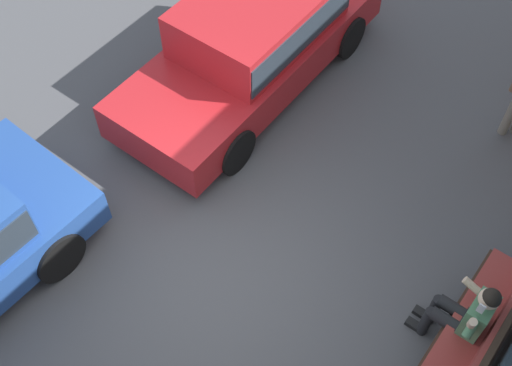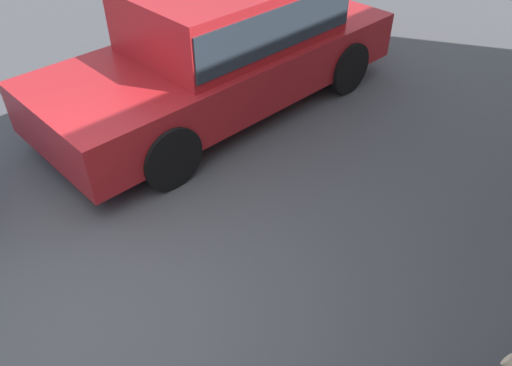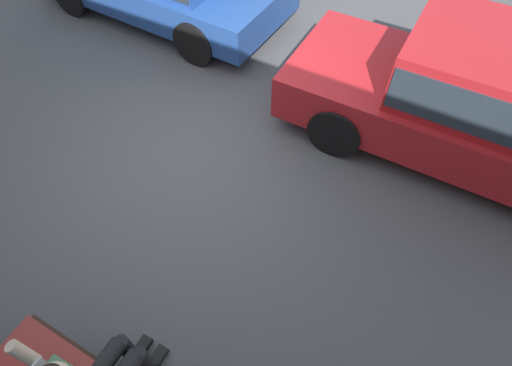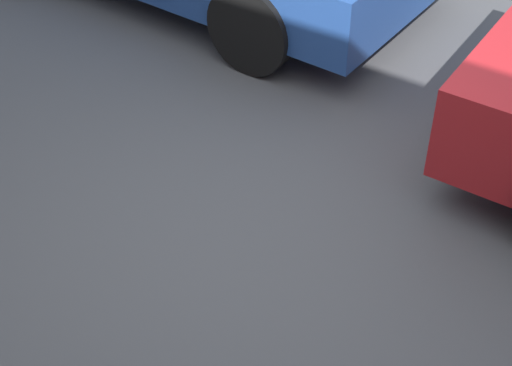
% 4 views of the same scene
% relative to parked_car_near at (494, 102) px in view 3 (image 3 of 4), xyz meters
% --- Properties ---
extents(ground_plane, '(60.00, 60.00, 0.00)m').
position_rel_parked_car_near_xyz_m(ground_plane, '(3.03, 1.66, -0.82)').
color(ground_plane, '#4C4C4F').
extents(parked_car_near, '(4.55, 1.83, 1.51)m').
position_rel_parked_car_near_xyz_m(parked_car_near, '(0.00, 0.00, 0.00)').
color(parked_car_near, red).
rests_on(parked_car_near, ground_plane).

